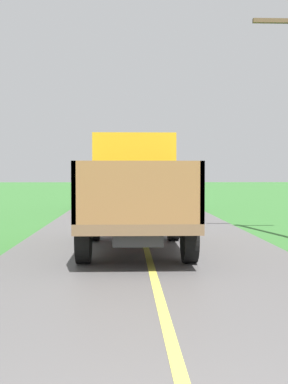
{
  "coord_description": "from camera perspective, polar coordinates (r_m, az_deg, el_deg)",
  "views": [
    {
      "loc": [
        -0.48,
        -1.71,
        1.87
      ],
      "look_at": [
        -0.03,
        10.6,
        1.4
      ],
      "focal_mm": 46.89,
      "sensor_mm": 36.0,
      "label": 1
    }
  ],
  "objects": [
    {
      "name": "banana_truck_near",
      "position": [
        12.36,
        -1.17,
        0.4
      ],
      "size": [
        2.38,
        5.82,
        2.8
      ],
      "color": "#2D2D30",
      "rests_on": "road_surface"
    },
    {
      "name": "banana_truck_far",
      "position": [
        26.2,
        -1.63,
        1.29
      ],
      "size": [
        2.38,
        5.81,
        2.8
      ],
      "color": "#2D2D30",
      "rests_on": "road_surface"
    }
  ]
}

